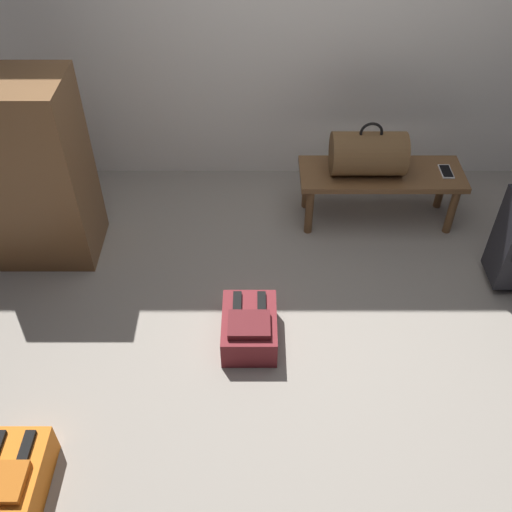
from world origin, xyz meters
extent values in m
plane|color=gray|center=(0.00, 0.00, 0.00)|extent=(6.60, 6.60, 0.00)
cube|color=brown|center=(0.55, 1.01, 0.35)|extent=(1.00, 0.36, 0.04)
cylinder|color=brown|center=(0.11, 0.88, 0.16)|extent=(0.05, 0.05, 0.33)
cylinder|color=brown|center=(0.99, 0.88, 0.16)|extent=(0.05, 0.05, 0.33)
cylinder|color=brown|center=(0.11, 1.14, 0.16)|extent=(0.05, 0.05, 0.33)
cylinder|color=brown|center=(0.99, 1.14, 0.16)|extent=(0.05, 0.05, 0.33)
cylinder|color=brown|center=(0.45, 1.01, 0.49)|extent=(0.44, 0.26, 0.26)
torus|color=black|center=(0.45, 1.01, 0.63)|extent=(0.14, 0.02, 0.14)
cube|color=silver|center=(0.94, 1.01, 0.37)|extent=(0.07, 0.14, 0.01)
cube|color=black|center=(0.94, 1.01, 0.37)|extent=(0.06, 0.13, 0.00)
cylinder|color=black|center=(1.17, 0.52, 0.03)|extent=(0.02, 0.05, 0.05)
cube|color=maroon|center=(-0.25, 0.01, 0.09)|extent=(0.28, 0.38, 0.17)
cube|color=#55181C|center=(-0.25, -0.05, 0.19)|extent=(0.21, 0.17, 0.04)
cube|color=black|center=(-0.31, 0.08, 0.18)|extent=(0.04, 0.19, 0.02)
cube|color=black|center=(-0.19, 0.08, 0.18)|extent=(0.04, 0.19, 0.02)
cube|color=orange|center=(-1.23, -0.79, 0.09)|extent=(0.28, 0.38, 0.17)
cube|color=black|center=(-1.17, -0.73, 0.18)|extent=(0.04, 0.19, 0.02)
cube|color=brown|center=(-1.44, 0.73, 0.55)|extent=(0.56, 0.44, 1.10)
camera|label=1|loc=(-0.21, -1.92, 2.39)|focal=40.59mm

